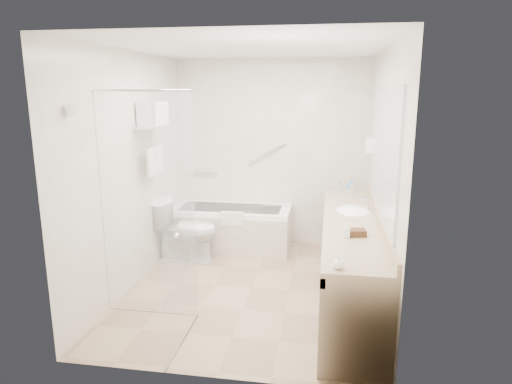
# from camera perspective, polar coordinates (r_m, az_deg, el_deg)

# --- Properties ---
(floor) EXTENTS (3.20, 3.20, 0.00)m
(floor) POSITION_cam_1_polar(r_m,az_deg,el_deg) (5.07, -0.55, -11.85)
(floor) COLOR tan
(floor) RESTS_ON ground
(ceiling) EXTENTS (2.60, 3.20, 0.10)m
(ceiling) POSITION_cam_1_polar(r_m,az_deg,el_deg) (4.61, -0.62, 17.60)
(ceiling) COLOR silver
(ceiling) RESTS_ON wall_back
(wall_back) EXTENTS (2.60, 0.10, 2.50)m
(wall_back) POSITION_cam_1_polar(r_m,az_deg,el_deg) (6.24, 1.91, 4.89)
(wall_back) COLOR silver
(wall_back) RESTS_ON ground
(wall_front) EXTENTS (2.60, 0.10, 2.50)m
(wall_front) POSITION_cam_1_polar(r_m,az_deg,el_deg) (3.16, -5.52, -3.24)
(wall_front) COLOR silver
(wall_front) RESTS_ON ground
(wall_left) EXTENTS (0.10, 3.20, 2.50)m
(wall_left) POSITION_cam_1_polar(r_m,az_deg,el_deg) (5.06, -15.25, 2.53)
(wall_left) COLOR silver
(wall_left) RESTS_ON ground
(wall_right) EXTENTS (0.10, 3.20, 2.50)m
(wall_right) POSITION_cam_1_polar(r_m,az_deg,el_deg) (4.65, 15.43, 1.61)
(wall_right) COLOR silver
(wall_right) RESTS_ON ground
(bathtub) EXTENTS (1.60, 0.73, 0.59)m
(bathtub) POSITION_cam_1_polar(r_m,az_deg,el_deg) (6.20, -3.18, -4.44)
(bathtub) COLOR white
(bathtub) RESTS_ON floor
(grab_bar_short) EXTENTS (0.40, 0.03, 0.03)m
(grab_bar_short) POSITION_cam_1_polar(r_m,az_deg,el_deg) (6.44, -6.57, 2.36)
(grab_bar_short) COLOR silver
(grab_bar_short) RESTS_ON wall_back
(grab_bar_long) EXTENTS (0.53, 0.03, 0.33)m
(grab_bar_long) POSITION_cam_1_polar(r_m,az_deg,el_deg) (6.21, 1.40, 4.85)
(grab_bar_long) COLOR silver
(grab_bar_long) RESTS_ON wall_back
(shower_enclosure) EXTENTS (0.96, 0.91, 2.11)m
(shower_enclosure) POSITION_cam_1_polar(r_m,az_deg,el_deg) (4.02, -11.77, -2.65)
(shower_enclosure) COLOR silver
(shower_enclosure) RESTS_ON floor
(towel_shelf) EXTENTS (0.24, 0.55, 0.81)m
(towel_shelf) POSITION_cam_1_polar(r_m,az_deg,el_deg) (5.27, -12.71, 8.59)
(towel_shelf) COLOR silver
(towel_shelf) RESTS_ON wall_left
(vanity_counter) EXTENTS (0.55, 2.70, 0.95)m
(vanity_counter) POSITION_cam_1_polar(r_m,az_deg,el_deg) (4.64, 11.76, -6.03)
(vanity_counter) COLOR tan
(vanity_counter) RESTS_ON floor
(sink) EXTENTS (0.40, 0.52, 0.14)m
(sink) POSITION_cam_1_polar(r_m,az_deg,el_deg) (4.97, 12.02, -2.59)
(sink) COLOR white
(sink) RESTS_ON vanity_counter
(faucet) EXTENTS (0.03, 0.03, 0.14)m
(faucet) POSITION_cam_1_polar(r_m,az_deg,el_deg) (4.95, 13.76, -1.42)
(faucet) COLOR silver
(faucet) RESTS_ON vanity_counter
(mirror) EXTENTS (0.02, 2.00, 1.20)m
(mirror) POSITION_cam_1_polar(r_m,az_deg,el_deg) (4.45, 15.73, 5.02)
(mirror) COLOR #B7BDC4
(mirror) RESTS_ON wall_right
(hairdryer_unit) EXTENTS (0.08, 0.10, 0.18)m
(hairdryer_unit) POSITION_cam_1_polar(r_m,az_deg,el_deg) (5.64, 13.95, 5.70)
(hairdryer_unit) COLOR white
(hairdryer_unit) RESTS_ON wall_right
(toilet) EXTENTS (0.79, 0.45, 0.77)m
(toilet) POSITION_cam_1_polar(r_m,az_deg,el_deg) (5.78, -8.72, -4.75)
(toilet) COLOR white
(toilet) RESTS_ON floor
(amenity_basket) EXTENTS (0.19, 0.14, 0.06)m
(amenity_basket) POSITION_cam_1_polar(r_m,az_deg,el_deg) (4.13, 12.36, -4.97)
(amenity_basket) COLOR #492F1A
(amenity_basket) RESTS_ON vanity_counter
(soap_bottle_a) EXTENTS (0.07, 0.13, 0.06)m
(soap_bottle_a) POSITION_cam_1_polar(r_m,az_deg,el_deg) (4.06, 11.20, -5.18)
(soap_bottle_a) COLOR white
(soap_bottle_a) RESTS_ON vanity_counter
(soap_bottle_b) EXTENTS (0.10, 0.12, 0.08)m
(soap_bottle_b) POSITION_cam_1_polar(r_m,az_deg,el_deg) (3.37, 10.26, -8.79)
(soap_bottle_b) COLOR white
(soap_bottle_b) RESTS_ON vanity_counter
(water_bottle_left) EXTENTS (0.05, 0.05, 0.18)m
(water_bottle_left) POSITION_cam_1_polar(r_m,az_deg,el_deg) (5.62, 10.29, 0.45)
(water_bottle_left) COLOR silver
(water_bottle_left) RESTS_ON vanity_counter
(water_bottle_mid) EXTENTS (0.07, 0.07, 0.22)m
(water_bottle_mid) POSITION_cam_1_polar(r_m,az_deg,el_deg) (5.43, 11.80, 0.18)
(water_bottle_mid) COLOR silver
(water_bottle_mid) RESTS_ON vanity_counter
(water_bottle_right) EXTENTS (0.06, 0.06, 0.20)m
(water_bottle_right) POSITION_cam_1_polar(r_m,az_deg,el_deg) (5.25, 11.37, -0.35)
(water_bottle_right) COLOR silver
(water_bottle_right) RESTS_ON vanity_counter
(drinking_glass_near) EXTENTS (0.09, 0.09, 0.09)m
(drinking_glass_near) POSITION_cam_1_polar(r_m,az_deg,el_deg) (5.09, 9.57, -1.21)
(drinking_glass_near) COLOR silver
(drinking_glass_near) RESTS_ON vanity_counter
(drinking_glass_far) EXTENTS (0.08, 0.08, 0.09)m
(drinking_glass_far) POSITION_cam_1_polar(r_m,az_deg,el_deg) (5.69, 11.12, 0.25)
(drinking_glass_far) COLOR silver
(drinking_glass_far) RESTS_ON vanity_counter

